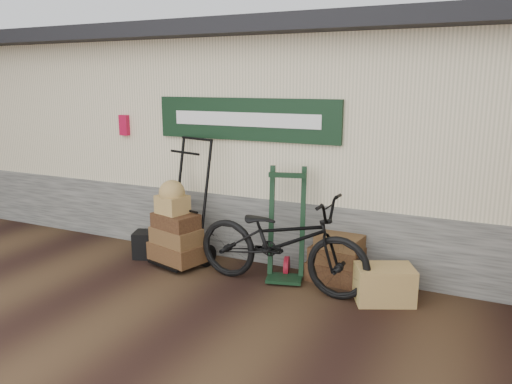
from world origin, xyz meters
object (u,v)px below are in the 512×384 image
Objects in this scene: porter_trolley at (186,201)px; bicycle at (281,236)px; suitcase_stack at (337,257)px; black_trunk at (148,244)px; green_barrow at (286,224)px; wicker_hamper at (384,284)px.

porter_trolley is 0.79× the size of bicycle.
bicycle reaches higher than suitcase_stack.
porter_trolley reaches higher than suitcase_stack.
suitcase_stack is at bearing 6.76° from black_trunk.
porter_trolley is at bearing 6.73° from black_trunk.
porter_trolley reaches higher than green_barrow.
black_trunk is (-0.62, -0.07, -0.68)m from porter_trolley.
green_barrow is 2.23× the size of wicker_hamper.
wicker_hamper is (0.66, -0.36, -0.10)m from suitcase_stack.
porter_trolley is at bearing -173.23° from suitcase_stack.
wicker_hamper is 0.29× the size of bicycle.
wicker_hamper is 3.31m from black_trunk.
suitcase_stack is 2.67m from black_trunk.
suitcase_stack is (2.03, 0.24, -0.56)m from porter_trolley.
green_barrow is 0.64× the size of bicycle.
green_barrow is at bearing 172.75° from wicker_hamper.
green_barrow reaches higher than suitcase_stack.
black_trunk is (-2.65, -0.31, -0.12)m from suitcase_stack.
porter_trolley reaches higher than bicycle.
suitcase_stack is 0.31× the size of bicycle.
green_barrow is (1.43, 0.05, -0.16)m from porter_trolley.
wicker_hamper reaches higher than black_trunk.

